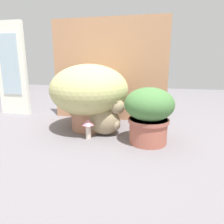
{
  "coord_description": "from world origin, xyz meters",
  "views": [
    {
      "loc": [
        0.46,
        -1.41,
        0.55
      ],
      "look_at": [
        0.13,
        0.04,
        0.18
      ],
      "focal_mm": 32.94,
      "sensor_mm": 36.0,
      "label": 1
    }
  ],
  "objects_px": {
    "cat": "(105,119)",
    "grass_planter": "(89,93)",
    "leafy_planter": "(149,113)",
    "mushroom_ornament_pink": "(88,125)"
  },
  "relations": [
    {
      "from": "cat",
      "to": "grass_planter",
      "type": "bearing_deg",
      "value": 146.95
    },
    {
      "from": "grass_planter",
      "to": "leafy_planter",
      "type": "bearing_deg",
      "value": -21.91
    },
    {
      "from": "mushroom_ornament_pink",
      "to": "grass_planter",
      "type": "bearing_deg",
      "value": 105.59
    },
    {
      "from": "leafy_planter",
      "to": "mushroom_ornament_pink",
      "type": "distance_m",
      "value": 0.44
    },
    {
      "from": "leafy_planter",
      "to": "mushroom_ornament_pink",
      "type": "relative_size",
      "value": 2.58
    },
    {
      "from": "cat",
      "to": "mushroom_ornament_pink",
      "type": "xyz_separation_m",
      "value": [
        -0.1,
        -0.12,
        -0.02
      ]
    },
    {
      "from": "leafy_planter",
      "to": "cat",
      "type": "distance_m",
      "value": 0.35
    },
    {
      "from": "grass_planter",
      "to": "mushroom_ornament_pink",
      "type": "bearing_deg",
      "value": -74.41
    },
    {
      "from": "grass_planter",
      "to": "leafy_planter",
      "type": "xyz_separation_m",
      "value": [
        0.49,
        -0.2,
        -0.09
      ]
    },
    {
      "from": "cat",
      "to": "mushroom_ornament_pink",
      "type": "relative_size",
      "value": 2.53
    }
  ]
}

